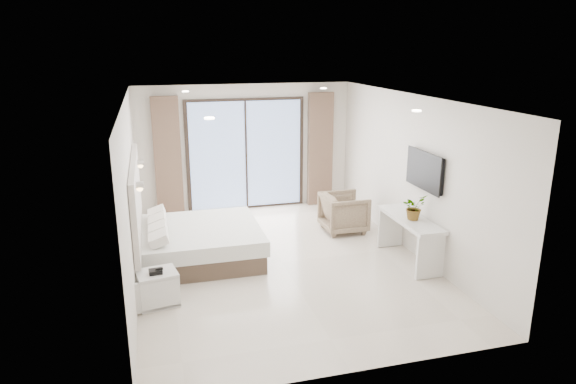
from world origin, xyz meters
name	(u,v)px	position (x,y,z in m)	size (l,w,h in m)	color
ground	(282,262)	(0.00, 0.00, 0.00)	(6.20, 6.20, 0.00)	beige
room_shell	(259,160)	(-0.20, 0.79, 1.58)	(4.62, 6.22, 2.72)	silver
bed	(198,242)	(-1.31, 0.50, 0.29)	(1.99, 1.90, 0.70)	brown
nightstand	(158,288)	(-2.01, -0.95, 0.24)	(0.60, 0.52, 0.48)	silver
phone	(156,272)	(-2.02, -1.00, 0.52)	(0.18, 0.14, 0.06)	black
console_desk	(409,230)	(2.04, -0.51, 0.56)	(0.47, 1.52, 0.77)	silver
plant	(414,210)	(2.04, -0.60, 0.93)	(0.37, 0.41, 0.32)	#33662D
armchair	(344,211)	(1.53, 1.14, 0.41)	(0.79, 0.74, 0.81)	#8F7F5D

